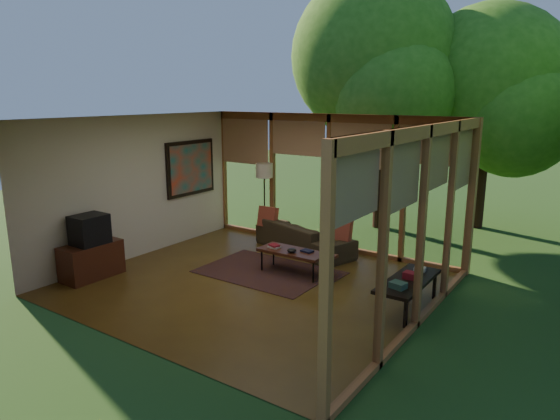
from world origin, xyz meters
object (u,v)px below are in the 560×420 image
Objects in this scene: floor_lamp at (264,175)px; coffee_table at (292,252)px; media_cabinet at (91,260)px; television at (89,230)px; side_console at (405,282)px; sofa at (300,236)px.

floor_lamp reaches higher than coffee_table.
television reaches higher than media_cabinet.
media_cabinet is at bearing 180.00° from television.
coffee_table is at bearing 172.40° from side_console.
television reaches higher than sofa.
side_console is (2.13, -0.28, 0.02)m from coffee_table.
media_cabinet is at bearing -142.71° from coffee_table.
television is 3.45m from coffee_table.
media_cabinet reaches higher than coffee_table.
media_cabinet is (-2.11, -3.31, 0.01)m from sofa.
coffee_table is at bearing -41.38° from floor_lamp.
side_console is at bearing -7.60° from coffee_table.
floor_lamp reaches higher than media_cabinet.
floor_lamp is (1.03, 3.57, 0.56)m from television.
media_cabinet is at bearing -159.73° from side_console.
television is 5.19m from side_console.
floor_lamp reaches higher than television.
floor_lamp is at bearing 73.96° from television.
media_cabinet is at bearing -106.34° from floor_lamp.
television is 0.33× the size of floor_lamp.
side_console is at bearing -24.87° from floor_lamp.
floor_lamp reaches higher than side_console.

